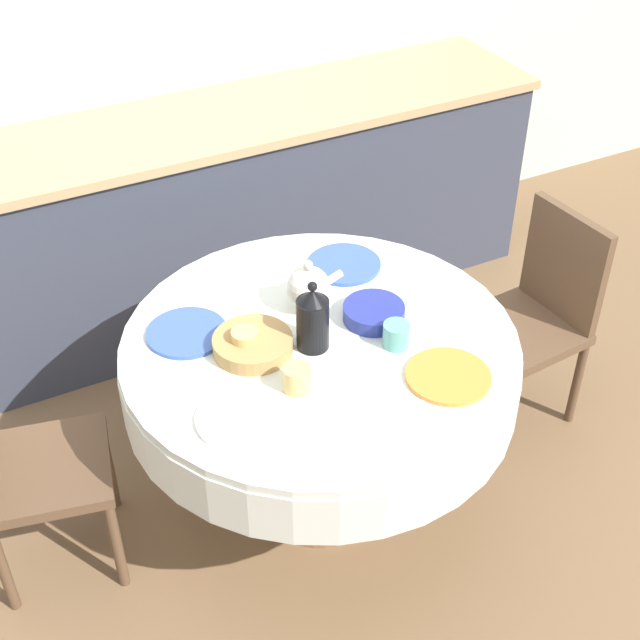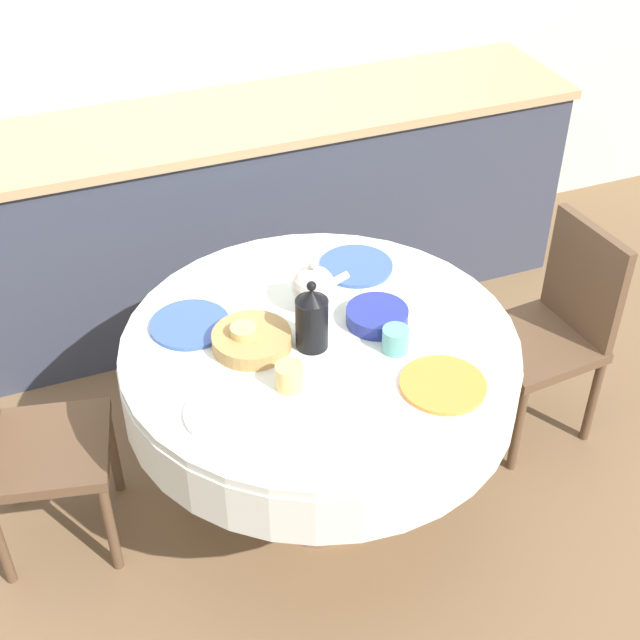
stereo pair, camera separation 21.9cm
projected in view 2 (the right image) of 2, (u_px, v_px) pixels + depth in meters
name	position (u px, v px, depth m)	size (l,w,h in m)	color
ground_plane	(320.00, 500.00, 3.27)	(12.00, 12.00, 0.00)	brown
wall_back	(175.00, 6.00, 3.68)	(7.00, 0.05, 2.60)	beige
kitchen_counter	(212.00, 218.00, 3.94)	(3.24, 0.64, 0.94)	#383D4C
dining_table	(320.00, 370.00, 2.88)	(1.27, 1.27, 0.76)	olive
chair_left	(554.00, 324.00, 3.32)	(0.43, 0.43, 0.87)	brown
chair_right	(19.00, 437.00, 2.85)	(0.48, 0.48, 0.87)	brown
plate_near_left	(229.00, 412.00, 2.54)	(0.26, 0.26, 0.01)	white
cup_near_left	(289.00, 377.00, 2.61)	(0.08, 0.08, 0.08)	#DBB766
plate_near_right	(443.00, 385.00, 2.63)	(0.26, 0.26, 0.01)	orange
cup_near_right	(395.00, 340.00, 2.75)	(0.08, 0.08, 0.08)	#5BA39E
plate_far_left	(190.00, 325.00, 2.86)	(0.26, 0.26, 0.01)	#3856AD
cup_far_left	(244.00, 337.00, 2.76)	(0.08, 0.08, 0.08)	#DBB766
plate_far_right	(356.00, 266.00, 3.12)	(0.26, 0.26, 0.01)	#3856AD
cup_far_right	(317.00, 286.00, 2.97)	(0.08, 0.08, 0.08)	#5BA39E
coffee_carafe	(312.00, 319.00, 2.72)	(0.10, 0.10, 0.24)	black
teapot	(314.00, 287.00, 2.89)	(0.20, 0.14, 0.19)	silver
bread_basket	(252.00, 340.00, 2.77)	(0.25, 0.25, 0.05)	#AD844C
fruit_bowl	(377.00, 316.00, 2.87)	(0.20, 0.20, 0.05)	navy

